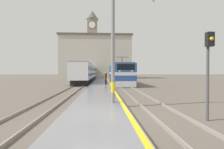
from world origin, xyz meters
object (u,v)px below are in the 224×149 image
at_px(catenary_mast, 115,40).
at_px(clock_tower, 92,42).
at_px(passenger_train, 89,72).
at_px(person_on_platform, 106,77).
at_px(locomotive_train, 119,74).
at_px(signal_post, 209,62).

relative_size(catenary_mast, clock_tower, 0.29).
xyz_separation_m(passenger_train, person_on_platform, (3.95, -18.15, -0.74)).
height_order(locomotive_train, signal_post, locomotive_train).
bearing_deg(catenary_mast, passenger_train, 96.86).
relative_size(catenary_mast, signal_post, 1.90).
xyz_separation_m(catenary_mast, person_on_platform, (-0.26, 16.81, -2.74)).
distance_m(locomotive_train, catenary_mast, 21.68).
bearing_deg(person_on_platform, passenger_train, 102.27).
bearing_deg(catenary_mast, clock_tower, 94.71).
distance_m(catenary_mast, signal_post, 5.03).
bearing_deg(locomotive_train, catenary_mast, -96.00).
xyz_separation_m(catenary_mast, clock_tower, (-4.62, 56.14, 9.32)).
height_order(locomotive_train, passenger_train, locomotive_train).
relative_size(person_on_platform, signal_post, 0.47).
height_order(passenger_train, catenary_mast, catenary_mast).
bearing_deg(clock_tower, person_on_platform, -83.66).
distance_m(passenger_train, person_on_platform, 18.59).
bearing_deg(passenger_train, signal_post, -78.09).
height_order(locomotive_train, catenary_mast, catenary_mast).
xyz_separation_m(locomotive_train, clock_tower, (-6.88, 34.69, 11.53)).
distance_m(passenger_train, catenary_mast, 35.27).
distance_m(locomotive_train, person_on_platform, 5.30).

